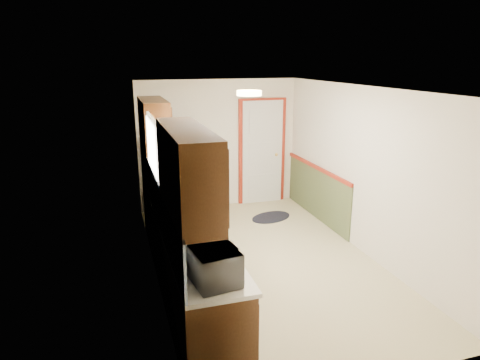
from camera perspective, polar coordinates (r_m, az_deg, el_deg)
room_shell at (r=5.74m, az=3.37°, el=0.10°), size 3.20×5.20×2.52m
kitchen_run at (r=5.30m, az=-8.26°, el=-5.87°), size 0.63×4.00×2.20m
back_wall_trim at (r=8.16m, az=4.49°, el=2.62°), size 1.12×2.30×2.08m
ceiling_fixture at (r=5.25m, az=1.22°, el=11.52°), size 0.30×0.30×0.06m
microwave at (r=3.69m, az=-3.74°, el=-10.49°), size 0.38×0.59×0.37m
refrigerator at (r=7.56m, az=-7.90°, el=0.98°), size 0.76×0.73×1.66m
rug at (r=7.74m, az=4.16°, el=-4.96°), size 0.91×0.75×0.01m
cooktop at (r=6.86m, az=-10.17°, el=0.35°), size 0.47×0.56×0.02m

